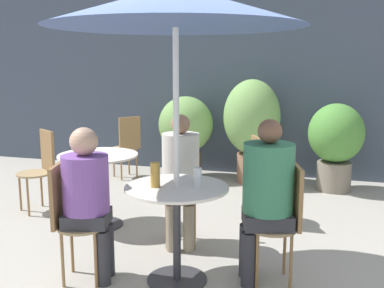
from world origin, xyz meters
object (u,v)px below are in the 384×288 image
bistro_chair_2 (69,213)px  bistro_chair_3 (41,163)px  seated_person_0 (266,189)px  bistro_chair_1 (181,185)px  beer_glass_0 (198,177)px  bistro_chair_5 (127,142)px  potted_plant_1 (252,121)px  potted_plant_2 (336,140)px  beer_glass_1 (155,175)px  bistro_chair_4 (264,172)px  cafe_table_far (99,172)px  cafe_table_near (177,211)px  seated_person_1 (181,170)px  bistro_chair_0 (285,214)px  seated_person_2 (88,192)px  umbrella (175,7)px  potted_plant_0 (186,130)px

bistro_chair_2 → bistro_chair_3: 1.86m
bistro_chair_3 → seated_person_0: 2.83m
bistro_chair_1 → beer_glass_0: size_ratio=6.29×
bistro_chair_5 → potted_plant_1: bearing=139.1°
bistro_chair_5 → potted_plant_2: potted_plant_2 is taller
bistro_chair_1 → seated_person_0: size_ratio=0.73×
seated_person_0 → beer_glass_1: bearing=-88.7°
bistro_chair_1 → beer_glass_1: size_ratio=4.85×
beer_glass_0 → potted_plant_1: 3.02m
bistro_chair_4 → bistro_chair_5: (-2.11, 1.26, 0.00)m
bistro_chair_1 → bistro_chair_3: same height
cafe_table_far → bistro_chair_2: 1.18m
cafe_table_near → potted_plant_1: bearing=88.8°
seated_person_0 → seated_person_1: size_ratio=1.04×
cafe_table_near → bistro_chair_0: bistro_chair_0 is taller
seated_person_1 → seated_person_2: (-0.46, -0.81, -0.01)m
bistro_chair_5 → seated_person_1: seated_person_1 is taller
bistro_chair_5 → seated_person_2: (1.02, -2.92, 0.16)m
bistro_chair_2 → potted_plant_2: (1.95, 3.18, 0.13)m
beer_glass_0 → potted_plant_2: (1.02, 2.93, -0.15)m
seated_person_2 → beer_glass_1: bearing=-92.2°
umbrella → seated_person_1: bearing=105.4°
umbrella → cafe_table_near: bearing=141.3°
bistro_chair_5 → seated_person_1: bearing=74.0°
seated_person_1 → beer_glass_0: (0.33, -0.60, 0.10)m
bistro_chair_2 → beer_glass_0: size_ratio=6.29×
bistro_chair_1 → bistro_chair_3: (-1.78, 0.41, 0.00)m
bistro_chair_4 → potted_plant_2: bearing=-51.6°
bistro_chair_4 → potted_plant_0: 2.07m
beer_glass_0 → umbrella: size_ratio=0.07×
seated_person_1 → cafe_table_near: bearing=-90.0°
cafe_table_near → umbrella: bearing=-38.7°
bistro_chair_3 → cafe_table_far: bearing=16.0°
beer_glass_1 → potted_plant_2: 3.30m
bistro_chair_5 → cafe_table_far: bearing=54.7°
potted_plant_2 → umbrella: 3.46m
cafe_table_far → umbrella: 2.06m
beer_glass_1 → umbrella: bearing=22.4°
cafe_table_near → potted_plant_0: size_ratio=0.65×
potted_plant_1 → seated_person_1: bearing=-95.7°
bistro_chair_3 → seated_person_2: bearing=-11.2°
potted_plant_0 → potted_plant_1: 0.96m
bistro_chair_2 → bistro_chair_3: bearing=25.7°
bistro_chair_5 → potted_plant_2: size_ratio=0.79×
bistro_chair_3 → potted_plant_0: 2.18m
seated_person_2 → potted_plant_1: 3.31m
cafe_table_near → potted_plant_1: (0.07, 3.05, 0.31)m
bistro_chair_2 → bistro_chair_3: size_ratio=1.00×
bistro_chair_3 → beer_glass_1: beer_glass_1 is taller
cafe_table_near → potted_plant_2: (1.18, 2.96, 0.12)m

